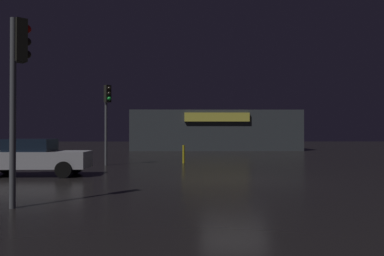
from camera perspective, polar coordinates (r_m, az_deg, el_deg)
The scene contains 6 objects.
ground_plane at distance 14.62m, azimuth 6.37°, elevation -7.80°, with size 120.00×120.00×0.00m, color black.
store_building at distance 40.72m, azimuth 3.31°, elevation -0.38°, with size 16.89×8.85×4.01m.
traffic_signal_main at distance 10.14m, azimuth -24.83°, elevation 7.42°, with size 0.43×0.42×4.57m.
traffic_signal_cross_left at distance 21.24m, azimuth -12.70°, elevation 2.96°, with size 0.42×0.42×4.40m.
car_near at distance 17.19m, azimuth -22.85°, elevation -4.07°, with size 4.57×1.99×1.54m.
bollard_kerb_b at distance 22.21m, azimuth -1.28°, elevation -3.98°, with size 0.14×0.14×1.06m, color gold.
Camera 1 is at (-1.78, -14.40, 1.82)m, focal length 35.33 mm.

